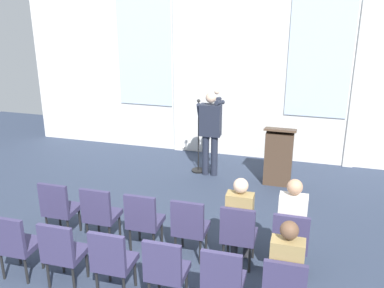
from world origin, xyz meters
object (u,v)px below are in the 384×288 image
(chair_r0_c0, at_px, (59,206))
(chair_r0_c5, at_px, (290,240))
(audience_r0_c4, at_px, (240,217))
(chair_r1_c4, at_px, (223,278))
(mic_stand, at_px, (198,156))
(chair_r0_c1, at_px, (100,212))
(chair_r1_c2, at_px, (112,259))
(chair_r1_c3, at_px, (165,268))
(chair_r1_c0, at_px, (15,242))
(chair_r0_c2, at_px, (143,218))
(speaker, at_px, (210,128))
(audience_r1_c5, at_px, (286,268))
(audience_r0_c5, at_px, (292,222))
(chair_r1_c1, at_px, (62,250))
(lectern, at_px, (279,156))
(chair_r0_c3, at_px, (190,225))
(chair_r0_c4, at_px, (238,232))

(chair_r0_c0, distance_m, chair_r0_c5, 3.42)
(audience_r0_c4, bearing_deg, chair_r1_c4, -90.00)
(mic_stand, relative_size, chair_r0_c1, 1.65)
(chair_r1_c2, height_order, chair_r1_c3, same)
(audience_r0_c4, height_order, chair_r1_c0, audience_r0_c4)
(chair_r0_c0, height_order, chair_r0_c2, same)
(chair_r0_c0, xyz_separation_m, chair_r1_c2, (1.37, -1.02, 0.00))
(chair_r0_c2, bearing_deg, speaker, 84.93)
(audience_r1_c5, bearing_deg, audience_r0_c5, 90.00)
(chair_r0_c2, relative_size, audience_r1_c5, 0.70)
(audience_r0_c5, bearing_deg, chair_r0_c5, -90.00)
(audience_r0_c4, height_order, chair_r1_c4, audience_r0_c4)
(speaker, relative_size, chair_r1_c4, 1.84)
(chair_r0_c1, bearing_deg, audience_r0_c5, 1.65)
(chair_r1_c0, bearing_deg, chair_r0_c0, 90.00)
(mic_stand, height_order, chair_r1_c2, mic_stand)
(chair_r1_c0, bearing_deg, chair_r1_c1, 0.00)
(lectern, bearing_deg, chair_r1_c4, -94.01)
(lectern, relative_size, chair_r1_c4, 1.23)
(chair_r0_c3, distance_m, chair_r1_c4, 1.23)
(chair_r1_c0, distance_m, chair_r1_c2, 1.37)
(chair_r0_c0, height_order, chair_r0_c3, same)
(chair_r1_c2, bearing_deg, chair_r0_c5, 26.49)
(lectern, xyz_separation_m, chair_r0_c0, (-3.01, -2.94, -0.02))
(chair_r1_c4, bearing_deg, speaker, 105.40)
(mic_stand, height_order, lectern, mic_stand)
(audience_r0_c4, relative_size, chair_r1_c3, 1.38)
(chair_r0_c5, distance_m, chair_r1_c0, 3.57)
(chair_r0_c2, bearing_deg, chair_r1_c0, -143.22)
(audience_r0_c4, xyz_separation_m, chair_r1_c4, (0.00, -1.10, -0.19))
(audience_r0_c4, distance_m, audience_r1_c5, 1.23)
(chair_r0_c3, distance_m, chair_r1_c0, 2.29)
(lectern, xyz_separation_m, chair_r0_c3, (-0.96, -2.94, -0.02))
(mic_stand, bearing_deg, chair_r0_c1, -102.45)
(chair_r0_c3, distance_m, chair_r0_c4, 0.68)
(chair_r1_c0, bearing_deg, mic_stand, 71.60)
(chair_r0_c2, bearing_deg, chair_r1_c4, -36.78)
(chair_r1_c1, distance_m, chair_r1_c3, 1.37)
(chair_r0_c3, xyz_separation_m, audience_r0_c5, (1.37, 0.08, 0.22))
(mic_stand, distance_m, audience_r0_c5, 3.65)
(lectern, relative_size, chair_r1_c2, 1.23)
(mic_stand, xyz_separation_m, chair_r1_c3, (0.69, -4.09, 0.20))
(lectern, distance_m, chair_r1_c0, 4.98)
(chair_r0_c3, bearing_deg, chair_r1_c0, -153.51)
(chair_r0_c0, distance_m, chair_r0_c3, 2.05)
(chair_r1_c0, bearing_deg, chair_r0_c4, 20.50)
(chair_r1_c1, bearing_deg, chair_r1_c4, 0.00)
(chair_r0_c1, height_order, audience_r1_c5, audience_r1_c5)
(audience_r0_c4, xyz_separation_m, chair_r1_c2, (-1.37, -1.10, -0.19))
(chair_r0_c5, bearing_deg, chair_r0_c2, 180.00)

